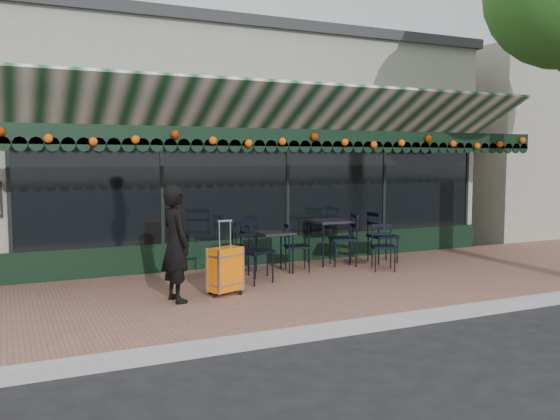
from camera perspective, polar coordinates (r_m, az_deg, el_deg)
name	(u,v)px	position (r m, az deg, el deg)	size (l,w,h in m)	color
ground	(326,335)	(7.34, 4.45, -11.88)	(80.00, 80.00, 0.00)	black
sidewalk	(261,294)	(9.05, -1.87, -8.11)	(18.00, 4.00, 0.15)	brown
curb	(329,330)	(7.25, 4.77, -11.48)	(18.00, 0.16, 0.15)	#9E9E99
restaurant_building	(163,152)	(14.36, -11.17, 5.49)	(12.00, 9.60, 4.50)	gray
neighbor_building_right	(548,150)	(21.69, 24.43, 5.29)	(12.00, 8.00, 4.80)	gray
woman	(176,244)	(8.28, -9.98, -3.20)	(0.59, 0.39, 1.62)	black
suitcase	(225,270)	(8.66, -5.29, -5.78)	(0.54, 0.42, 1.08)	orange
cafe_table_a	(329,224)	(11.11, 4.75, -1.39)	(0.67, 0.67, 0.83)	black
cafe_table_b	(274,236)	(10.24, -0.54, -2.52)	(0.58, 0.58, 0.71)	black
chair_a_left	(343,239)	(11.01, 6.09, -2.82)	(0.49, 0.49, 0.97)	black
chair_a_right	(383,237)	(11.43, 9.86, -2.55)	(0.49, 0.49, 0.98)	black
chair_a_front	(383,247)	(10.61, 9.92, -3.56)	(0.41, 0.41, 0.83)	black
chair_b_left	(234,248)	(10.11, -4.42, -3.68)	(0.45, 0.45, 0.91)	black
chair_b_right	(297,247)	(10.40, 1.68, -3.59)	(0.42, 0.42, 0.85)	black
chair_b_front	(255,252)	(9.42, -2.45, -4.07)	(0.49, 0.49, 0.99)	black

